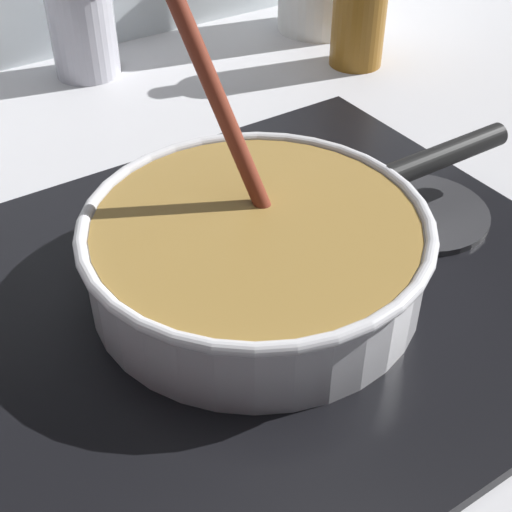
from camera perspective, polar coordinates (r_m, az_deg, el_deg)
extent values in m
cube|color=#B7B7BC|center=(0.53, 15.45, -16.65)|extent=(2.40, 1.60, 0.04)
cube|color=black|center=(0.60, 0.00, -2.85)|extent=(0.56, 0.48, 0.01)
torus|color=#592D0C|center=(0.60, 0.00, -2.14)|extent=(0.16, 0.16, 0.01)
cylinder|color=#262628|center=(0.70, 13.02, 3.43)|extent=(0.13, 0.13, 0.01)
cylinder|color=silver|center=(0.58, 0.00, 0.00)|extent=(0.27, 0.27, 0.07)
cylinder|color=olive|center=(0.58, 0.00, 0.31)|extent=(0.26, 0.26, 0.06)
torus|color=silver|center=(0.56, 0.00, 2.60)|extent=(0.28, 0.28, 0.01)
cylinder|color=black|center=(0.68, 14.86, 7.82)|extent=(0.14, 0.02, 0.02)
cylinder|color=#EDD88C|center=(0.54, 0.12, -0.20)|extent=(0.04, 0.04, 0.01)
cylinder|color=beige|center=(0.55, 5.90, 0.18)|extent=(0.04, 0.04, 0.01)
cylinder|color=#EDD88C|center=(0.60, -0.62, 4.46)|extent=(0.03, 0.03, 0.01)
cylinder|color=#EDD88C|center=(0.59, 4.06, 3.21)|extent=(0.03, 0.03, 0.01)
cylinder|color=#EDD88C|center=(0.59, 9.00, 3.27)|extent=(0.04, 0.04, 0.01)
cylinder|color=beige|center=(0.51, -1.03, -2.65)|extent=(0.03, 0.03, 0.01)
cylinder|color=beige|center=(0.64, 5.58, 6.20)|extent=(0.04, 0.04, 0.01)
cylinder|color=maroon|center=(0.55, -4.02, 14.51)|extent=(0.07, 0.12, 0.24)
cube|color=brown|center=(0.59, 1.11, 2.70)|extent=(0.04, 0.05, 0.01)
cylinder|color=silver|center=(0.99, -13.65, 16.95)|extent=(0.08, 0.08, 0.11)
cylinder|color=#8C5919|center=(0.99, 8.35, 19.59)|extent=(0.07, 0.07, 0.17)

